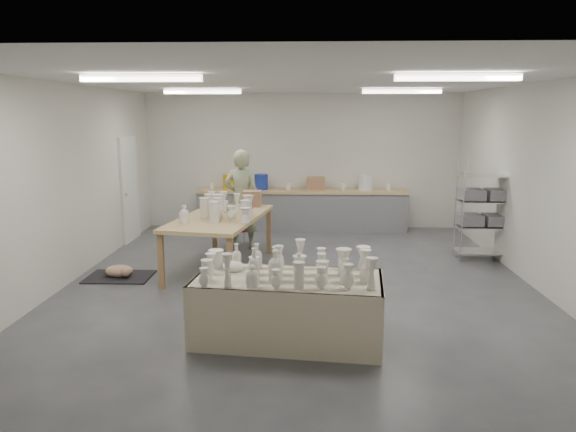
{
  "coord_description": "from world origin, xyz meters",
  "views": [
    {
      "loc": [
        0.12,
        -7.53,
        2.53
      ],
      "look_at": [
        -0.16,
        -0.07,
        1.05
      ],
      "focal_mm": 32.0,
      "sensor_mm": 36.0,
      "label": 1
    }
  ],
  "objects_px": {
    "red_stool": "(244,230)",
    "work_table": "(224,215)",
    "potter": "(242,199)",
    "drying_table": "(288,305)"
  },
  "relations": [
    {
      "from": "red_stool",
      "to": "work_table",
      "type": "bearing_deg",
      "value": -94.55
    },
    {
      "from": "work_table",
      "to": "red_stool",
      "type": "distance_m",
      "value": 1.72
    },
    {
      "from": "potter",
      "to": "work_table",
      "type": "bearing_deg",
      "value": 92.86
    },
    {
      "from": "work_table",
      "to": "red_stool",
      "type": "xyz_separation_m",
      "value": [
        0.13,
        1.6,
        -0.63
      ]
    },
    {
      "from": "drying_table",
      "to": "work_table",
      "type": "distance_m",
      "value": 3.0
    },
    {
      "from": "work_table",
      "to": "red_stool",
      "type": "relative_size",
      "value": 5.85
    },
    {
      "from": "drying_table",
      "to": "potter",
      "type": "xyz_separation_m",
      "value": [
        -1.03,
        4.06,
        0.54
      ]
    },
    {
      "from": "work_table",
      "to": "drying_table",
      "type": "bearing_deg",
      "value": -57.07
    },
    {
      "from": "red_stool",
      "to": "drying_table",
      "type": "bearing_deg",
      "value": -76.58
    },
    {
      "from": "drying_table",
      "to": "work_table",
      "type": "height_order",
      "value": "work_table"
    }
  ]
}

